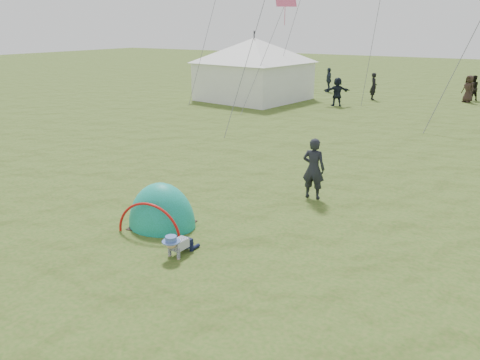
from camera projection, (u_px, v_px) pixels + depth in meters
The scene contains 11 objects.
ground at pixel (182, 269), 9.49m from camera, with size 140.00×140.00×0.00m, color #2A5316.
crawling_toddler at pixel (178, 244), 9.96m from camera, with size 0.49×0.70×0.53m, color black, non-canonical shape.
popup_tent at pixel (162, 225), 11.53m from camera, with size 1.69×1.39×2.19m, color #0E804E.
standing_adult at pixel (314, 169), 13.11m from camera, with size 0.64×0.42×1.75m, color black.
event_marquee at pixel (254, 67), 30.26m from camera, with size 6.12×6.12×4.21m, color white, non-canonical shape.
crowd_person_0 at pixel (374, 86), 30.57m from camera, with size 0.63×0.42×1.74m, color black.
crowd_person_4 at pixel (468, 89), 29.60m from camera, with size 0.83×0.54×1.69m, color #2F221C.
crowd_person_7 at pixel (473, 88), 30.29m from camera, with size 0.78×0.61×1.61m, color black.
crowd_person_8 at pixel (329, 80), 34.20m from camera, with size 1.02×0.42×1.73m, color #273041.
crowd_person_11 at pixel (337, 92), 28.25m from camera, with size 1.59×0.51×1.71m, color black.
crowd_person_12 at pixel (298, 70), 41.96m from camera, with size 0.61×0.40×1.67m, color black.
Camera 1 is at (5.47, -6.53, 4.71)m, focal length 35.00 mm.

